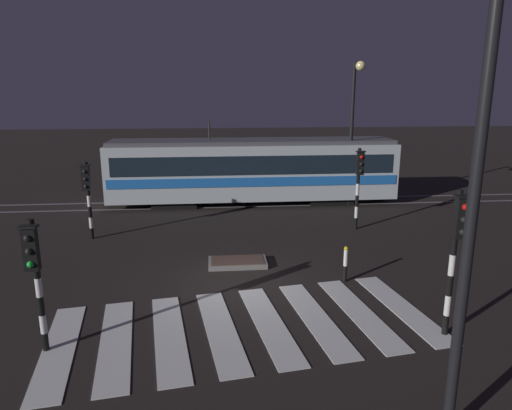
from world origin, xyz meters
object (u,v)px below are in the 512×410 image
object	(u,v)px
traffic_light_corner_far_left	(87,189)
tram	(253,170)
street_lamp_near_kerb	(489,157)
street_lamp_trackside_right	(354,117)
traffic_light_corner_near_left	(35,268)
bollard_island_edge	(345,264)
traffic_light_corner_near_right	(456,243)
traffic_light_corner_far_right	(359,177)

from	to	relation	value
traffic_light_corner_far_left	tram	xyz separation A→B (m)	(6.73, 5.31, -0.24)
traffic_light_corner_far_left	street_lamp_near_kerb	world-z (taller)	street_lamp_near_kerb
street_lamp_trackside_right	traffic_light_corner_near_left	bearing A→B (deg)	-130.54
traffic_light_corner_near_left	traffic_light_corner_far_left	size ratio (longest dim) A/B	1.00
street_lamp_near_kerb	tram	size ratio (longest dim) A/B	0.51
bollard_island_edge	street_lamp_near_kerb	bearing A→B (deg)	-90.52
traffic_light_corner_near_left	street_lamp_near_kerb	size ratio (longest dim) A/B	0.41
traffic_light_corner_near_right	street_lamp_near_kerb	bearing A→B (deg)	-115.39
traffic_light_corner_near_left	tram	bearing A→B (deg)	66.74
tram	traffic_light_corner_far_right	bearing A→B (deg)	-52.42
street_lamp_near_kerb	street_lamp_trackside_right	size ratio (longest dim) A/B	1.08
traffic_light_corner_near_left	tram	distance (m)	14.60
traffic_light_corner_far_left	bollard_island_edge	xyz separation A→B (m)	(8.61, -4.90, -1.42)
traffic_light_corner_near_right	tram	xyz separation A→B (m)	(-3.35, 13.58, -0.56)
traffic_light_corner_far_right	traffic_light_corner_near_right	bearing A→B (deg)	-93.40
traffic_light_corner_far_left	tram	size ratio (longest dim) A/B	0.21
traffic_light_corner_near_right	street_lamp_near_kerb	size ratio (longest dim) A/B	0.47
traffic_light_corner_near_left	traffic_light_corner_far_left	bearing A→B (deg)	96.82
traffic_light_corner_near_left	traffic_light_corner_near_right	xyz separation A→B (m)	(9.12, -0.16, 0.31)
traffic_light_corner_far_right	street_lamp_trackside_right	distance (m)	4.50
traffic_light_corner_near_left	street_lamp_near_kerb	distance (m)	8.73
traffic_light_corner_far_left	bollard_island_edge	size ratio (longest dim) A/B	2.71
traffic_light_corner_near_right	street_lamp_near_kerb	world-z (taller)	street_lamp_near_kerb
traffic_light_corner_near_left	tram	world-z (taller)	tram
traffic_light_corner_far_left	traffic_light_corner_far_right	bearing A→B (deg)	1.57
traffic_light_corner_far_left	street_lamp_trackside_right	world-z (taller)	street_lamp_trackside_right
traffic_light_corner_far_right	bollard_island_edge	bearing A→B (deg)	-110.87
traffic_light_corner_near_right	street_lamp_trackside_right	xyz separation A→B (m)	(1.36, 12.41, 2.10)
traffic_light_corner_near_left	street_lamp_near_kerb	xyz separation A→B (m)	(7.58, -3.39, 2.69)
street_lamp_near_kerb	bollard_island_edge	world-z (taller)	street_lamp_near_kerb
street_lamp_trackside_right	tram	bearing A→B (deg)	166.07
traffic_light_corner_far_left	street_lamp_trackside_right	size ratio (longest dim) A/B	0.44
traffic_light_corner_far_left	bollard_island_edge	distance (m)	10.01
traffic_light_corner_far_right	street_lamp_trackside_right	bearing A→B (deg)	77.54
traffic_light_corner_near_left	street_lamp_trackside_right	xyz separation A→B (m)	(10.47, 12.25, 2.41)
traffic_light_corner_far_left	traffic_light_corner_near_right	size ratio (longest dim) A/B	0.86
tram	bollard_island_edge	size ratio (longest dim) A/B	12.98
street_lamp_trackside_right	tram	distance (m)	5.53
traffic_light_corner_far_left	traffic_light_corner_far_right	distance (m)	10.60
traffic_light_corner_far_left	tram	distance (m)	8.58
traffic_light_corner_far_left	street_lamp_near_kerb	distance (m)	14.58
traffic_light_corner_far_left	traffic_light_corner_near_left	bearing A→B (deg)	-83.18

